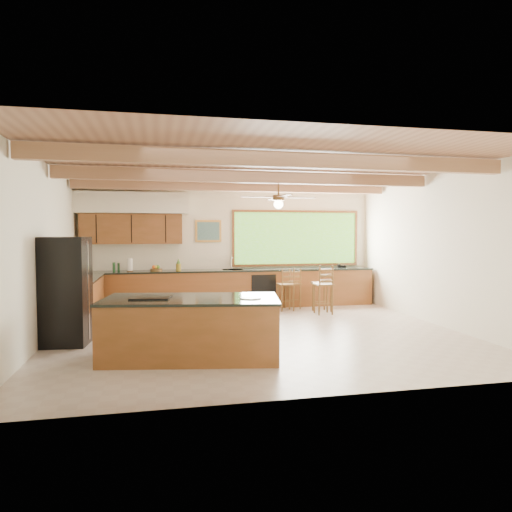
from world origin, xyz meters
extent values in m
plane|color=#BBAA9B|center=(0.00, 0.00, 0.00)|extent=(7.20, 7.20, 0.00)
cube|color=#EEE9CD|center=(0.00, 3.25, 1.50)|extent=(7.20, 0.04, 3.00)
cube|color=#EEE9CD|center=(0.00, -3.25, 1.50)|extent=(7.20, 0.04, 3.00)
cube|color=#EEE9CD|center=(-3.60, 0.00, 1.50)|extent=(0.04, 6.50, 3.00)
cube|color=#EEE9CD|center=(3.60, 0.00, 1.50)|extent=(0.04, 6.50, 3.00)
cube|color=#906348|center=(0.00, 0.00, 3.00)|extent=(7.20, 6.50, 0.04)
cube|color=#916748|center=(0.00, -1.60, 2.86)|extent=(7.10, 0.15, 0.22)
cube|color=#916748|center=(0.00, 0.50, 2.86)|extent=(7.10, 0.15, 0.22)
cube|color=#916748|center=(0.00, 2.30, 2.86)|extent=(7.10, 0.15, 0.22)
cube|color=brown|center=(-2.35, 3.06, 1.90)|extent=(2.30, 0.35, 0.70)
cube|color=silver|center=(-2.35, 2.99, 2.50)|extent=(2.60, 0.50, 0.48)
cylinder|color=#FFEABF|center=(-3.05, 2.99, 2.27)|extent=(0.10, 0.10, 0.01)
cylinder|color=#FFEABF|center=(-1.65, 2.99, 2.27)|extent=(0.10, 0.10, 0.01)
cube|color=#80C446|center=(1.70, 3.22, 1.67)|extent=(3.20, 0.04, 1.30)
cube|color=#BE843A|center=(-0.55, 3.22, 1.85)|extent=(0.64, 0.03, 0.54)
cube|color=#3A6956|center=(-0.55, 3.20, 1.85)|extent=(0.54, 0.01, 0.44)
cube|color=brown|center=(0.00, 2.91, 0.44)|extent=(7.00, 0.65, 0.88)
cube|color=black|center=(0.00, 2.91, 0.90)|extent=(7.04, 0.69, 0.04)
cube|color=brown|center=(-3.26, 1.35, 0.44)|extent=(0.65, 2.35, 0.88)
cube|color=black|center=(-3.26, 1.35, 0.90)|extent=(0.69, 2.39, 0.04)
cube|color=black|center=(0.70, 2.58, 0.42)|extent=(0.60, 0.02, 0.78)
cube|color=silver|center=(0.00, 2.91, 0.91)|extent=(0.50, 0.38, 0.03)
cylinder|color=silver|center=(0.00, 3.11, 1.07)|extent=(0.03, 0.03, 0.30)
cylinder|color=silver|center=(0.00, 3.01, 1.20)|extent=(0.03, 0.20, 0.03)
cylinder|color=white|center=(-2.40, 2.92, 1.07)|extent=(0.12, 0.12, 0.30)
cylinder|color=#1B4521|center=(-2.66, 3.05, 1.01)|extent=(0.05, 0.05, 0.19)
cylinder|color=#1B4521|center=(-2.75, 2.89, 1.03)|extent=(0.06, 0.06, 0.21)
cube|color=black|center=(2.82, 2.93, 0.97)|extent=(0.23, 0.20, 0.09)
cube|color=brown|center=(-1.30, -1.35, 0.42)|extent=(2.64, 1.56, 0.84)
cube|color=black|center=(-1.30, -1.35, 0.86)|extent=(2.68, 1.60, 0.04)
cube|color=black|center=(-1.87, -1.25, 0.89)|extent=(0.62, 0.53, 0.02)
cylinder|color=white|center=(-0.47, -1.59, 0.88)|extent=(0.30, 0.30, 0.02)
cube|color=black|center=(-3.22, -0.15, 0.88)|extent=(0.75, 0.73, 1.75)
cube|color=silver|center=(-2.88, -0.15, 0.88)|extent=(0.02, 0.05, 1.61)
cube|color=brown|center=(1.14, 2.21, 0.61)|extent=(0.38, 0.38, 0.04)
cylinder|color=brown|center=(1.00, 2.07, 0.29)|extent=(0.03, 0.03, 0.59)
cylinder|color=brown|center=(1.28, 2.07, 0.29)|extent=(0.03, 0.03, 0.59)
cylinder|color=brown|center=(1.00, 2.35, 0.29)|extent=(0.03, 0.03, 0.59)
cylinder|color=brown|center=(1.28, 2.35, 0.29)|extent=(0.03, 0.03, 0.59)
cube|color=brown|center=(1.38, 2.45, 0.59)|extent=(0.38, 0.38, 0.04)
cylinder|color=brown|center=(1.24, 2.31, 0.28)|extent=(0.03, 0.03, 0.57)
cylinder|color=brown|center=(1.51, 2.31, 0.28)|extent=(0.03, 0.03, 0.57)
cylinder|color=brown|center=(1.24, 2.59, 0.28)|extent=(0.03, 0.03, 0.57)
cylinder|color=brown|center=(1.51, 2.59, 0.28)|extent=(0.03, 0.03, 0.57)
cube|color=brown|center=(1.83, 1.60, 0.66)|extent=(0.39, 0.39, 0.04)
cylinder|color=brown|center=(1.68, 1.45, 0.32)|extent=(0.04, 0.04, 0.64)
cylinder|color=brown|center=(1.99, 1.45, 0.32)|extent=(0.04, 0.04, 0.64)
cylinder|color=brown|center=(1.68, 1.75, 0.32)|extent=(0.04, 0.04, 0.64)
cylinder|color=brown|center=(1.99, 1.75, 0.32)|extent=(0.04, 0.04, 0.64)
cube|color=brown|center=(1.92, 1.92, 0.65)|extent=(0.44, 0.44, 0.04)
cylinder|color=brown|center=(1.77, 1.76, 0.32)|extent=(0.04, 0.04, 0.63)
cylinder|color=brown|center=(2.07, 1.76, 0.32)|extent=(0.04, 0.04, 0.63)
cylinder|color=brown|center=(1.77, 2.07, 0.32)|extent=(0.04, 0.04, 0.63)
cylinder|color=brown|center=(2.07, 2.07, 0.32)|extent=(0.04, 0.04, 0.63)
camera|label=1|loc=(-1.76, -7.95, 1.83)|focal=32.00mm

